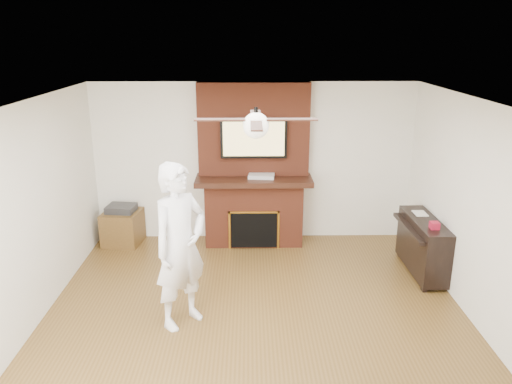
{
  "coord_description": "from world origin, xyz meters",
  "views": [
    {
      "loc": [
        -0.07,
        -4.87,
        3.18
      ],
      "look_at": [
        0.01,
        0.9,
        1.35
      ],
      "focal_mm": 35.0,
      "sensor_mm": 36.0,
      "label": 1
    }
  ],
  "objects_px": {
    "person": "(180,246)",
    "piano": "(422,245)",
    "side_table": "(123,226)",
    "fireplace": "(254,181)"
  },
  "relations": [
    {
      "from": "person",
      "to": "piano",
      "type": "xyz_separation_m",
      "value": [
        3.14,
        1.21,
        -0.53
      ]
    },
    {
      "from": "side_table",
      "to": "piano",
      "type": "bearing_deg",
      "value": -6.28
    },
    {
      "from": "person",
      "to": "fireplace",
      "type": "bearing_deg",
      "value": 23.54
    },
    {
      "from": "fireplace",
      "to": "person",
      "type": "bearing_deg",
      "value": -109.44
    },
    {
      "from": "side_table",
      "to": "person",
      "type": "bearing_deg",
      "value": -54.03
    },
    {
      "from": "person",
      "to": "side_table",
      "type": "bearing_deg",
      "value": 71.34
    },
    {
      "from": "piano",
      "to": "person",
      "type": "bearing_deg",
      "value": -159.95
    },
    {
      "from": "side_table",
      "to": "fireplace",
      "type": "bearing_deg",
      "value": 9.47
    },
    {
      "from": "person",
      "to": "side_table",
      "type": "distance_m",
      "value": 2.69
    },
    {
      "from": "fireplace",
      "to": "side_table",
      "type": "xyz_separation_m",
      "value": [
        -2.07,
        -0.07,
        -0.7
      ]
    }
  ]
}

